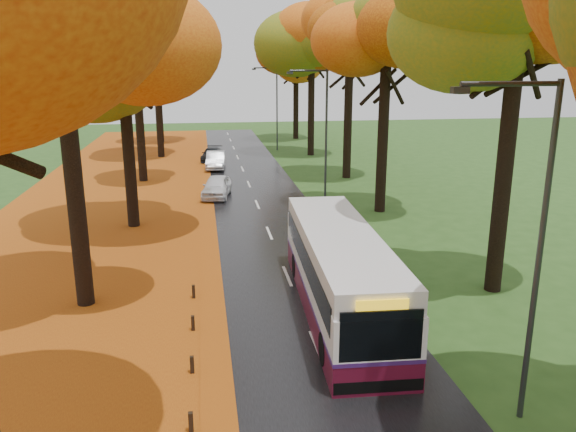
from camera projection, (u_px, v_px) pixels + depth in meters
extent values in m
cube|color=black|center=(267.00, 228.00, 29.25)|extent=(6.50, 90.00, 0.04)
cube|color=silver|center=(267.00, 227.00, 29.24)|extent=(0.12, 90.00, 0.01)
cube|color=#87330C|center=(88.00, 236.00, 27.93)|extent=(12.00, 90.00, 0.02)
cube|color=#B05A12|center=(208.00, 230.00, 28.79)|extent=(0.90, 90.00, 0.01)
cylinder|color=black|center=(74.00, 178.00, 18.84)|extent=(0.60, 0.60, 9.15)
cylinder|color=black|center=(129.00, 151.00, 28.62)|extent=(0.60, 0.60, 8.00)
ellipsoid|color=orange|center=(121.00, 49.00, 27.30)|extent=(9.20, 9.20, 7.18)
cylinder|color=black|center=(140.00, 122.00, 39.89)|extent=(0.60, 0.60, 8.58)
ellipsoid|color=orange|center=(134.00, 43.00, 38.49)|extent=(8.00, 8.00, 6.24)
cylinder|color=black|center=(158.00, 106.00, 50.40)|extent=(0.60, 0.60, 9.15)
ellipsoid|color=orange|center=(154.00, 40.00, 48.89)|extent=(9.20, 9.20, 7.18)
cylinder|color=black|center=(159.00, 105.00, 60.00)|extent=(0.60, 0.60, 8.00)
ellipsoid|color=orange|center=(156.00, 57.00, 58.68)|extent=(8.00, 8.00, 6.24)
cylinder|color=black|center=(504.00, 170.00, 20.09)|extent=(0.60, 0.60, 9.22)
cylinder|color=black|center=(383.00, 141.00, 31.58)|extent=(0.60, 0.60, 8.19)
ellipsoid|color=orange|center=(387.00, 46.00, 30.23)|extent=(9.20, 9.20, 7.18)
cylinder|color=black|center=(348.00, 119.00, 41.13)|extent=(0.60, 0.60, 8.70)
ellipsoid|color=orange|center=(350.00, 42.00, 39.70)|extent=(8.20, 8.20, 6.40)
cylinder|color=black|center=(311.00, 105.00, 51.47)|extent=(0.60, 0.60, 9.22)
ellipsoid|color=orange|center=(312.00, 39.00, 49.95)|extent=(9.20, 9.20, 7.18)
cylinder|color=black|center=(296.00, 102.00, 63.13)|extent=(0.60, 0.60, 8.19)
ellipsoid|color=orange|center=(296.00, 55.00, 61.79)|extent=(8.20, 8.20, 6.40)
cube|color=black|center=(191.00, 422.00, 13.00)|extent=(0.11, 0.11, 0.52)
cube|color=black|center=(192.00, 365.00, 15.48)|extent=(0.11, 0.11, 0.52)
cube|color=black|center=(193.00, 323.00, 17.96)|extent=(0.11, 0.11, 0.52)
cube|color=black|center=(194.00, 292.00, 20.44)|extent=(0.11, 0.11, 0.52)
cylinder|color=#333538|center=(539.00, 261.00, 12.61)|extent=(0.14, 0.14, 8.00)
cylinder|color=#333538|center=(511.00, 84.00, 11.42)|extent=(2.20, 0.11, 0.11)
cube|color=#333538|center=(460.00, 90.00, 11.29)|extent=(0.35, 0.18, 0.14)
cylinder|color=#333538|center=(326.00, 138.00, 33.59)|extent=(0.14, 0.14, 8.00)
cylinder|color=#333538|center=(309.00, 71.00, 32.40)|extent=(2.20, 0.11, 0.11)
cube|color=#333538|center=(290.00, 73.00, 32.27)|extent=(0.35, 0.18, 0.14)
cylinder|color=#333538|center=(277.00, 109.00, 54.57)|extent=(0.14, 0.14, 8.00)
cylinder|color=#333538|center=(265.00, 68.00, 53.38)|extent=(2.20, 0.11, 0.11)
cube|color=#333538|center=(254.00, 69.00, 53.25)|extent=(0.35, 0.18, 0.14)
cube|color=#520C21|center=(339.00, 298.00, 19.39)|extent=(2.91, 10.72, 0.87)
cube|color=white|center=(340.00, 269.00, 19.12)|extent=(2.91, 10.72, 1.26)
cube|color=white|center=(340.00, 242.00, 18.86)|extent=(2.85, 10.51, 0.68)
cube|color=#3C1B60|center=(339.00, 285.00, 19.27)|extent=(2.93, 10.75, 0.12)
cube|color=black|center=(340.00, 258.00, 19.01)|extent=(2.90, 9.88, 0.82)
cube|color=black|center=(381.00, 336.00, 14.00)|extent=(2.13, 0.16, 1.35)
cube|color=yellow|center=(382.00, 305.00, 13.78)|extent=(1.33, 0.12, 0.27)
cube|color=black|center=(378.00, 386.00, 14.39)|extent=(2.37, 0.23, 0.34)
cylinder|color=black|center=(326.00, 349.00, 15.81)|extent=(0.32, 0.98, 0.97)
cylinder|color=black|center=(401.00, 345.00, 16.03)|extent=(0.32, 0.98, 0.97)
cylinder|color=black|center=(297.00, 266.00, 22.33)|extent=(0.32, 0.98, 0.97)
cylinder|color=black|center=(350.00, 264.00, 22.55)|extent=(0.32, 0.98, 0.97)
imported|color=white|center=(217.00, 186.00, 35.80)|extent=(2.28, 4.20, 1.35)
imported|color=#A7AAB0|center=(216.00, 160.00, 45.51)|extent=(1.74, 4.24, 1.37)
imported|color=black|center=(212.00, 154.00, 49.20)|extent=(2.18, 4.06, 1.12)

